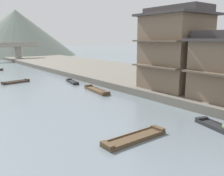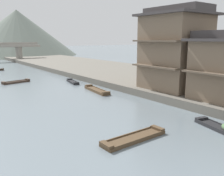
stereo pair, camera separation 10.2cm
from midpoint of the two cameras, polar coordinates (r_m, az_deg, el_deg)
The scene contains 7 objects.
riverbank_right at distance 40.98m, azimuth 4.34°, elevation 3.28°, with size 18.00×110.00×0.79m, color #6B665B.
boat_moored_second at distance 37.42m, azimuth -21.73°, elevation 1.31°, with size 3.97×1.62×0.39m.
boat_midriver_drifting at distance 15.57m, azimuth 5.15°, elevation -11.59°, with size 4.66×1.20×0.35m.
boat_midriver_upstream at distance 29.15m, azimuth -3.74°, elevation -0.56°, with size 1.67×5.23×0.44m.
boat_crossing_west at distance 35.31m, azimuth -9.35°, elevation 1.41°, with size 1.49×3.87×0.38m.
house_waterfront_tall at distance 27.68m, azimuth 14.40°, elevation 8.80°, with size 6.83×6.90×8.74m.
hill_far_east at distance 101.06m, azimuth -21.45°, elevation 11.97°, with size 43.69×43.69×16.90m, color slate.
Camera 1 is at (-11.40, -0.59, 6.20)m, focal length 39.01 mm.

